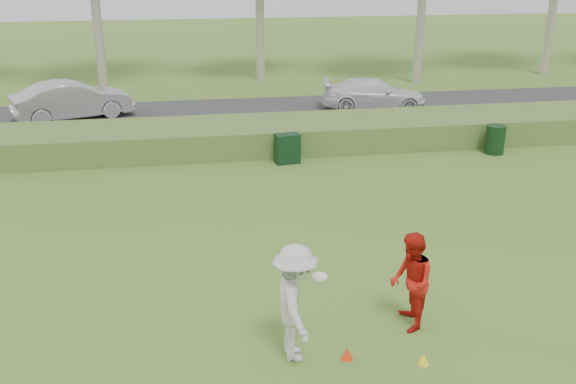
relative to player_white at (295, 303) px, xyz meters
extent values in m
plane|color=#426C24|center=(0.63, 0.42, -1.02)|extent=(120.00, 120.00, 0.00)
cube|color=#456829|center=(0.63, 12.42, -0.57)|extent=(80.00, 3.00, 0.90)
cube|color=#2D2D2D|center=(0.63, 17.42, -0.99)|extent=(80.00, 6.00, 0.06)
imported|color=silver|center=(0.00, 0.00, 0.00)|extent=(0.77, 1.33, 2.04)
cylinder|color=white|center=(0.40, 0.00, 0.45)|extent=(0.27, 0.27, 0.03)
imported|color=red|center=(2.20, 0.56, -0.11)|extent=(0.80, 0.97, 1.82)
cone|color=#F1310C|center=(0.85, -0.24, -0.91)|extent=(0.20, 0.20, 0.22)
cone|color=yellow|center=(2.06, -0.59, -0.92)|extent=(0.19, 0.19, 0.21)
cube|color=black|center=(1.65, 10.56, -0.54)|extent=(0.83, 0.59, 0.96)
cylinder|color=black|center=(8.77, 10.42, -0.53)|extent=(0.80, 0.80, 0.97)
imported|color=silver|center=(-5.98, 17.59, -0.19)|extent=(4.95, 3.25, 1.54)
imported|color=silver|center=(6.60, 17.29, -0.32)|extent=(4.68, 2.57, 1.29)
camera|label=1|loc=(-1.66, -9.07, 5.38)|focal=40.00mm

